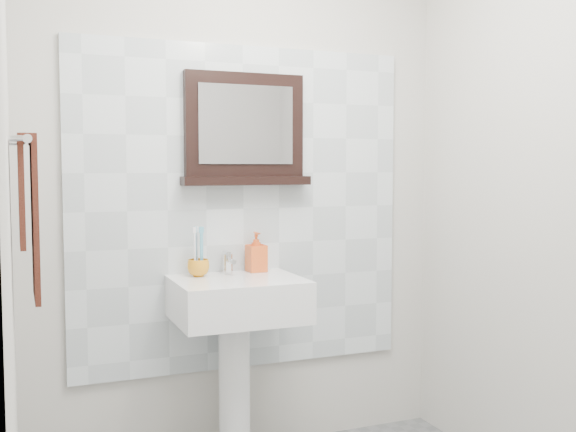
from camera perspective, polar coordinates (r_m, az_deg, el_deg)
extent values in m
cube|color=beige|center=(3.16, -3.93, 2.47)|extent=(2.00, 0.01, 2.50)
cube|color=beige|center=(1.90, -22.56, 1.09)|extent=(0.01, 2.20, 2.50)
cube|color=silver|center=(3.15, -3.85, 0.64)|extent=(1.60, 0.02, 1.50)
cylinder|color=white|center=(3.12, -4.56, -14.60)|extent=(0.14, 0.14, 0.68)
cube|color=white|center=(2.95, -4.25, -7.03)|extent=(0.55, 0.44, 0.18)
cylinder|color=silver|center=(2.92, -4.14, -5.66)|extent=(0.32, 0.32, 0.02)
cylinder|color=#4C4C4F|center=(2.92, -4.14, -5.45)|extent=(0.04, 0.04, 0.00)
cylinder|color=silver|center=(3.07, -5.13, -4.05)|extent=(0.04, 0.04, 0.09)
cylinder|color=silver|center=(3.03, -4.88, -3.79)|extent=(0.02, 0.10, 0.02)
cube|color=silver|center=(3.08, -5.21, -3.09)|extent=(0.02, 0.07, 0.01)
imported|color=orange|center=(3.01, -7.60, -4.37)|extent=(0.12, 0.12, 0.08)
cylinder|color=white|center=(2.98, -7.90, -3.15)|extent=(0.01, 0.01, 0.19)
cube|color=white|center=(2.97, -7.92, -1.18)|extent=(0.01, 0.01, 0.03)
cylinder|color=#53A2BE|center=(2.99, -7.27, -3.12)|extent=(0.01, 0.01, 0.19)
cube|color=#53A2BE|center=(2.98, -7.29, -1.15)|extent=(0.01, 0.01, 0.03)
cylinder|color=white|center=(3.02, -7.69, -3.07)|extent=(0.01, 0.01, 0.19)
cube|color=white|center=(3.00, -7.71, -1.12)|extent=(0.01, 0.01, 0.03)
cylinder|color=#53A2BE|center=(3.01, -7.85, -3.09)|extent=(0.01, 0.01, 0.19)
cube|color=#53A2BE|center=(3.00, -7.87, -1.14)|extent=(0.01, 0.01, 0.03)
cylinder|color=white|center=(3.01, -7.28, -3.08)|extent=(0.01, 0.01, 0.19)
cube|color=white|center=(3.00, -7.30, -1.12)|extent=(0.01, 0.01, 0.03)
cylinder|color=#53A2BE|center=(2.99, -7.38, -3.14)|extent=(0.01, 0.01, 0.19)
cube|color=#53A2BE|center=(2.97, -7.40, -1.17)|extent=(0.01, 0.01, 0.03)
imported|color=red|center=(3.12, -2.70, -3.05)|extent=(0.09, 0.09, 0.18)
cube|color=black|center=(3.13, -3.72, 7.70)|extent=(0.56, 0.06, 0.47)
cube|color=#99999E|center=(3.10, -3.53, 7.74)|extent=(0.45, 0.01, 0.36)
cube|color=black|center=(3.10, -3.56, 3.01)|extent=(0.60, 0.11, 0.04)
cylinder|color=silver|center=(2.40, -21.27, 5.94)|extent=(0.03, 0.40, 0.03)
cylinder|color=silver|center=(2.21, -21.98, 6.11)|extent=(0.05, 0.02, 0.02)
cylinder|color=silver|center=(2.59, -22.00, 5.77)|extent=(0.05, 0.02, 0.02)
cube|color=#34150E|center=(2.41, -20.63, -0.47)|extent=(0.02, 0.30, 0.52)
cube|color=#34150E|center=(2.40, -21.64, 1.64)|extent=(0.02, 0.30, 0.34)
cube|color=#34150E|center=(2.40, -21.27, 6.06)|extent=(0.06, 0.30, 0.03)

